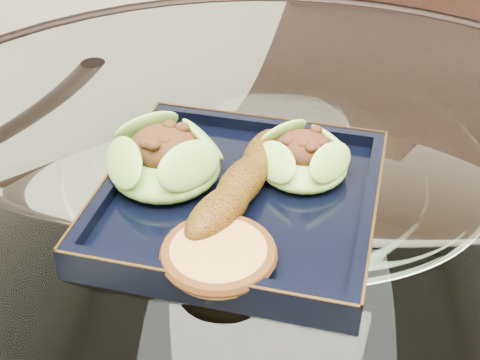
# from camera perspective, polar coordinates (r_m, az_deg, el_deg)

# --- Properties ---
(dining_table) EXTENTS (1.13, 1.13, 0.77)m
(dining_table) POSITION_cam_1_polar(r_m,az_deg,el_deg) (0.82, 2.58, -10.01)
(dining_table) COLOR white
(dining_table) RESTS_ON ground
(dining_chair) EXTENTS (0.42, 0.42, 0.89)m
(dining_chair) POSITION_cam_1_polar(r_m,az_deg,el_deg) (1.33, 11.11, 4.04)
(dining_chair) COLOR black
(dining_chair) RESTS_ON ground
(navy_plate) EXTENTS (0.31, 0.31, 0.02)m
(navy_plate) POSITION_cam_1_polar(r_m,az_deg,el_deg) (0.68, 0.00, -2.05)
(navy_plate) COLOR black
(navy_plate) RESTS_ON dining_table
(lettuce_wrap_left) EXTENTS (0.14, 0.14, 0.04)m
(lettuce_wrap_left) POSITION_cam_1_polar(r_m,az_deg,el_deg) (0.69, -6.42, 1.56)
(lettuce_wrap_left) COLOR #528D28
(lettuce_wrap_left) RESTS_ON navy_plate
(lettuce_wrap_right) EXTENTS (0.12, 0.12, 0.03)m
(lettuce_wrap_right) POSITION_cam_1_polar(r_m,az_deg,el_deg) (0.69, 5.39, 1.69)
(lettuce_wrap_right) COLOR #6CA12E
(lettuce_wrap_right) RESTS_ON navy_plate
(roasted_plantain) EXTENTS (0.10, 0.19, 0.04)m
(roasted_plantain) POSITION_cam_1_polar(r_m,az_deg,el_deg) (0.66, 0.18, -0.19)
(roasted_plantain) COLOR #663F0A
(roasted_plantain) RESTS_ON navy_plate
(crumb_patty) EXTENTS (0.10, 0.10, 0.02)m
(crumb_patty) POSITION_cam_1_polar(r_m,az_deg,el_deg) (0.59, -1.84, -6.47)
(crumb_patty) COLOR #CC8B44
(crumb_patty) RESTS_ON navy_plate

